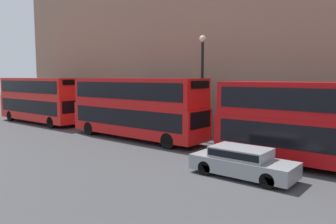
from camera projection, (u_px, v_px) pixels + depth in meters
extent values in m
cube|color=#B20C0F|center=(322.00, 141.00, 15.35)|extent=(2.55, 10.22, 2.06)
cube|color=#B20C0F|center=(324.00, 101.00, 15.15)|extent=(2.50, 10.02, 1.71)
cube|color=black|center=(323.00, 136.00, 15.32)|extent=(2.59, 9.41, 1.15)
cube|color=black|center=(324.00, 99.00, 15.14)|extent=(2.59, 9.41, 1.03)
cylinder|color=black|center=(242.00, 153.00, 16.77)|extent=(0.30, 1.00, 1.00)
cylinder|color=black|center=(260.00, 146.00, 18.51)|extent=(0.30, 1.00, 1.00)
cube|color=red|center=(136.00, 119.00, 23.00)|extent=(2.55, 10.82, 2.07)
cube|color=red|center=(136.00, 91.00, 22.79)|extent=(2.50, 10.61, 1.86)
cube|color=black|center=(136.00, 116.00, 22.98)|extent=(2.59, 9.96, 1.16)
cube|color=black|center=(136.00, 90.00, 22.78)|extent=(2.59, 9.96, 1.12)
cube|color=black|center=(200.00, 120.00, 19.59)|extent=(2.17, 0.06, 1.04)
cube|color=black|center=(201.00, 85.00, 19.36)|extent=(1.78, 0.06, 0.45)
cylinder|color=black|center=(168.00, 141.00, 19.84)|extent=(0.30, 1.00, 1.00)
cylinder|color=black|center=(190.00, 136.00, 21.58)|extent=(0.30, 1.00, 1.00)
cylinder|color=black|center=(90.00, 128.00, 24.62)|extent=(0.30, 1.00, 1.00)
cylinder|color=black|center=(112.00, 125.00, 26.36)|extent=(0.30, 1.00, 1.00)
cube|color=red|center=(40.00, 108.00, 30.96)|extent=(2.55, 10.56, 2.14)
cube|color=red|center=(39.00, 87.00, 30.75)|extent=(2.50, 10.35, 1.78)
cube|color=black|center=(40.00, 105.00, 30.93)|extent=(2.59, 9.71, 1.20)
cube|color=black|center=(39.00, 86.00, 30.74)|extent=(2.59, 9.71, 1.07)
cube|color=black|center=(73.00, 107.00, 27.63)|extent=(2.17, 0.06, 1.07)
cube|color=black|center=(72.00, 82.00, 27.41)|extent=(1.78, 0.06, 0.43)
cylinder|color=black|center=(51.00, 122.00, 27.89)|extent=(0.30, 1.00, 1.00)
cylinder|color=black|center=(74.00, 120.00, 29.62)|extent=(0.30, 1.00, 1.00)
cylinder|color=black|center=(10.00, 116.00, 32.49)|extent=(0.30, 1.00, 1.00)
cylinder|color=black|center=(32.00, 114.00, 34.23)|extent=(0.30, 1.00, 1.00)
cube|color=gray|center=(243.00, 166.00, 14.30)|extent=(1.78, 4.52, 0.66)
cube|color=gray|center=(241.00, 153.00, 14.31)|extent=(1.56, 2.49, 0.46)
cube|color=black|center=(241.00, 152.00, 14.30)|extent=(1.60, 2.36, 0.30)
cylinder|color=black|center=(268.00, 181.00, 12.81)|extent=(0.22, 0.64, 0.64)
cylinder|color=black|center=(282.00, 172.00, 14.01)|extent=(0.22, 0.64, 0.64)
cylinder|color=black|center=(205.00, 168.00, 14.62)|extent=(0.22, 0.64, 0.64)
cylinder|color=black|center=(222.00, 161.00, 15.82)|extent=(0.22, 0.64, 0.64)
cylinder|color=black|center=(202.00, 93.00, 21.83)|extent=(0.18, 0.18, 6.63)
sphere|color=beige|center=(203.00, 39.00, 21.45)|extent=(0.44, 0.44, 0.44)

